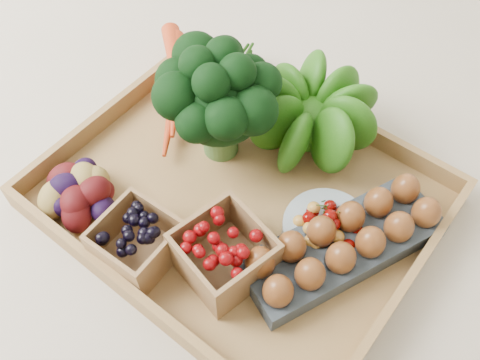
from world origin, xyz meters
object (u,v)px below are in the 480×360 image
Objects in this scene: broccoli at (220,118)px; egg_carton at (342,247)px; cherry_bowl at (326,231)px; tray at (240,200)px.

broccoli is 0.64× the size of egg_carton.
cherry_bowl is at bearing -8.60° from broccoli.
broccoli is 0.26m from egg_carton.
egg_carton is (0.17, 0.01, 0.02)m from tray.
broccoli reaches higher than cherry_bowl.
tray is 0.14m from cherry_bowl.
cherry_bowl is 0.03m from egg_carton.
tray is 0.13m from broccoli.
tray is at bearing -33.69° from broccoli.
tray is at bearing -152.59° from egg_carton.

